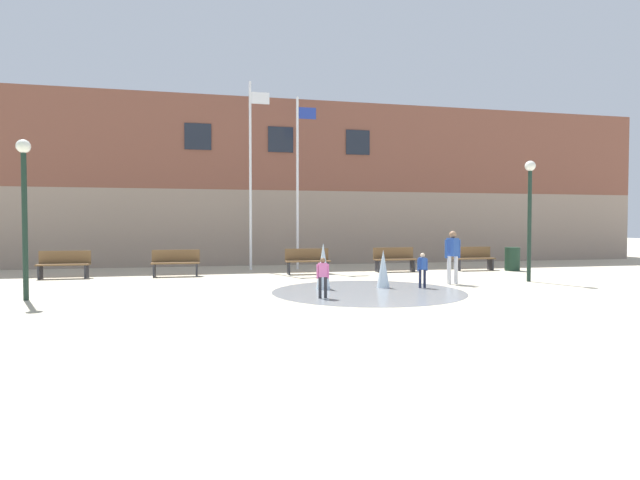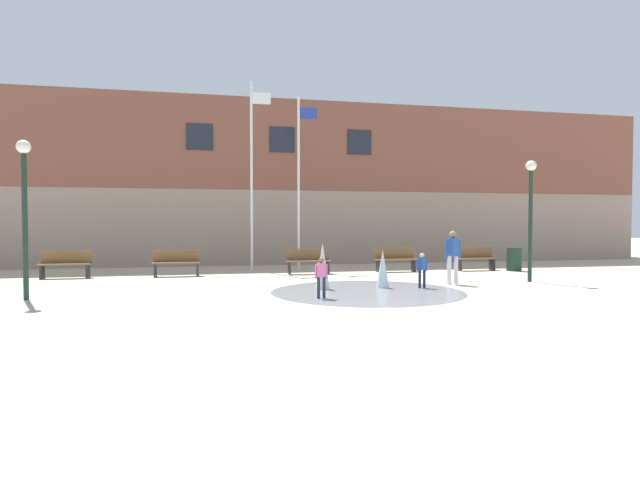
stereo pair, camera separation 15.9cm
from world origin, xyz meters
TOP-DOWN VIEW (x-y plane):
  - ground_plane at (0.00, 0.00)m, footprint 100.00×100.00m
  - library_building at (0.00, 17.53)m, footprint 36.00×6.05m
  - splash_fountain at (0.87, 5.91)m, footprint 5.12×5.12m
  - park_bench_far_left at (-7.74, 10.66)m, footprint 1.60×0.44m
  - park_bench_under_left_flagpole at (-4.18, 10.56)m, footprint 1.60×0.44m
  - park_bench_center at (0.40, 10.42)m, footprint 1.60×0.44m
  - park_bench_under_right_flagpole at (3.78, 10.58)m, footprint 1.60×0.44m
  - park_bench_far_right at (6.98, 10.45)m, footprint 1.60×0.44m
  - child_running at (-0.36, 4.52)m, footprint 0.31×0.14m
  - child_in_fountain at (2.80, 5.84)m, footprint 0.31×0.23m
  - adult_near_bench at (4.05, 6.49)m, footprint 0.50×0.37m
  - flagpole_left at (-1.45, 12.38)m, footprint 0.80×0.10m
  - flagpole_right at (0.41, 12.38)m, footprint 0.80×0.10m
  - lamp_post_left_lane at (-7.26, 5.74)m, footprint 0.32×0.32m
  - lamp_post_right_lane at (6.71, 6.60)m, footprint 0.32×0.32m
  - trash_can at (8.36, 9.97)m, footprint 0.56×0.56m

SIDE VIEW (x-z plane):
  - ground_plane at x=0.00m, z-range 0.00..0.00m
  - splash_fountain at x=0.87m, z-range -0.26..1.02m
  - trash_can at x=8.36m, z-range 0.00..0.90m
  - park_bench_far_left at x=-7.74m, z-range 0.02..0.93m
  - park_bench_under_left_flagpole at x=-4.18m, z-range 0.02..0.93m
  - park_bench_center at x=0.40m, z-range 0.02..0.93m
  - park_bench_under_right_flagpole at x=3.78m, z-range 0.02..0.93m
  - park_bench_far_right at x=6.98m, z-range 0.02..0.93m
  - child_running at x=-0.36m, z-range 0.09..1.07m
  - child_in_fountain at x=2.80m, z-range 0.09..1.07m
  - adult_near_bench at x=4.05m, z-range 0.14..1.73m
  - lamp_post_right_lane at x=6.71m, z-range 0.59..4.35m
  - lamp_post_left_lane at x=-7.26m, z-range 0.59..4.36m
  - library_building at x=0.00m, z-range 0.00..7.28m
  - flagpole_right at x=0.41m, z-range 0.24..7.05m
  - flagpole_left at x=-1.45m, z-range 0.24..7.55m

